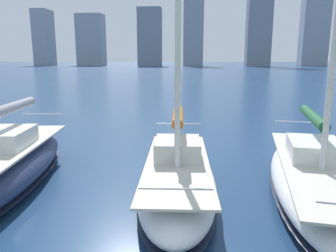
% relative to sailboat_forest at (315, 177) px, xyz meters
% --- Properties ---
extents(city_skyline, '(164.69, 21.30, 54.92)m').
position_rel_sailboat_forest_xyz_m(city_skyline, '(-3.75, -155.37, 19.12)').
color(city_skyline, gray).
rests_on(city_skyline, ground).
extents(sailboat_forest, '(3.58, 8.94, 11.51)m').
position_rel_sailboat_forest_xyz_m(sailboat_forest, '(0.00, 0.00, 0.00)').
color(sailboat_forest, white).
rests_on(sailboat_forest, ground).
extents(sailboat_orange, '(2.68, 7.05, 10.97)m').
position_rel_sailboat_forest_xyz_m(sailboat_orange, '(4.07, 0.60, 0.06)').
color(sailboat_orange, white).
rests_on(sailboat_orange, ground).
extents(sailboat_grey, '(3.44, 8.80, 12.91)m').
position_rel_sailboat_forest_xyz_m(sailboat_grey, '(9.58, 0.51, 0.12)').
color(sailboat_grey, navy).
rests_on(sailboat_grey, ground).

